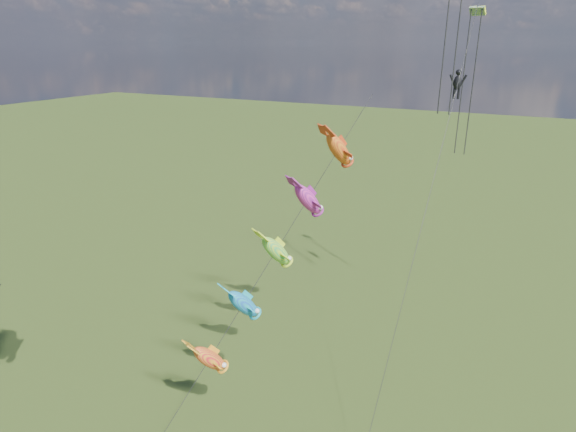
% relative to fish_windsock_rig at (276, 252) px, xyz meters
% --- Properties ---
extents(ground, '(300.00, 300.00, 0.00)m').
position_rel_fish_windsock_rig_xyz_m(ground, '(-11.83, -5.06, -10.33)').
color(ground, '#1F340D').
extents(fish_windsock_rig, '(7.14, 14.38, 18.39)m').
position_rel_fish_windsock_rig_xyz_m(fish_windsock_rig, '(0.00, 0.00, 0.00)').
color(fish_windsock_rig, brown).
rests_on(fish_windsock_rig, ground).
extents(parafoil_rig, '(1.99, 17.53, 24.58)m').
position_rel_fish_windsock_rig_xyz_m(parafoil_rig, '(6.84, 11.81, 8.75)').
color(parafoil_rig, brown).
rests_on(parafoil_rig, ground).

